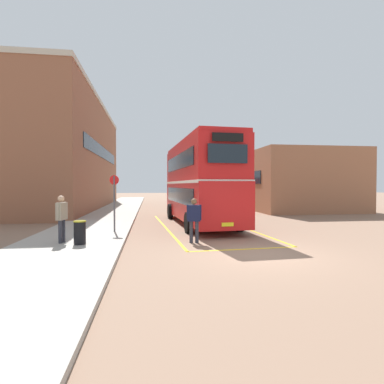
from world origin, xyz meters
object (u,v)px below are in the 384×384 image
object	(u,v)px
pedestrian_boarding	(194,217)
litter_bin	(80,232)
single_deck_bus	(210,191)
pedestrian_waiting_near	(62,215)
bus_stop_sign	(114,198)
double_decker_bus	(199,181)

from	to	relation	value
pedestrian_boarding	litter_bin	distance (m)	4.29
single_deck_bus	pedestrian_waiting_near	size ratio (longest dim) A/B	4.75
bus_stop_sign	pedestrian_boarding	bearing A→B (deg)	-37.51
pedestrian_boarding	litter_bin	bearing A→B (deg)	-174.11
litter_bin	single_deck_bus	bearing A→B (deg)	66.95
double_decker_bus	bus_stop_sign	bearing A→B (deg)	-144.54
double_decker_bus	litter_bin	distance (m)	8.45
pedestrian_waiting_near	single_deck_bus	bearing A→B (deg)	64.91
pedestrian_waiting_near	bus_stop_sign	xyz separation A→B (m)	(1.62, 2.62, 0.54)
double_decker_bus	single_deck_bus	xyz separation A→B (m)	(3.65, 15.02, -0.88)
pedestrian_boarding	single_deck_bus	bearing A→B (deg)	77.02
double_decker_bus	litter_bin	xyz separation A→B (m)	(-5.39, -6.21, -1.94)
single_deck_bus	pedestrian_boarding	world-z (taller)	single_deck_bus
pedestrian_waiting_near	bus_stop_sign	size ratio (longest dim) A/B	0.68
single_deck_bus	pedestrian_boarding	xyz separation A→B (m)	(-4.79, -20.79, -0.61)
double_decker_bus	bus_stop_sign	distance (m)	5.58
single_deck_bus	pedestrian_boarding	size ratio (longest dim) A/B	4.75
double_decker_bus	bus_stop_sign	size ratio (longest dim) A/B	4.07
single_deck_bus	pedestrian_waiting_near	bearing A→B (deg)	-115.09
double_decker_bus	pedestrian_boarding	size ratio (longest dim) A/B	6.02
pedestrian_boarding	litter_bin	xyz separation A→B (m)	(-4.24, -0.44, -0.45)
litter_bin	bus_stop_sign	distance (m)	3.34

